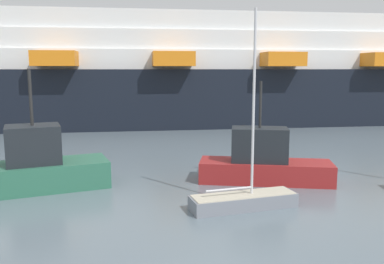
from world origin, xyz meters
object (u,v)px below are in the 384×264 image
object	(u,v)px
sailboat_3	(244,199)
fishing_boat_2	(263,162)
cruise_ship	(68,74)
fishing_boat_0	(29,169)

from	to	relation	value
sailboat_3	fishing_boat_2	xyz separation A→B (m)	(2.03, 4.60, 0.71)
sailboat_3	fishing_boat_2	world-z (taller)	sailboat_3
cruise_ship	fishing_boat_0	bearing A→B (deg)	-85.63
fishing_boat_2	cruise_ship	bearing A→B (deg)	-47.02
sailboat_3	cruise_ship	distance (m)	37.00
fishing_boat_0	cruise_ship	xyz separation A→B (m)	(-4.57, 29.19, 4.87)
sailboat_3	fishing_boat_0	world-z (taller)	sailboat_3
fishing_boat_0	fishing_boat_2	bearing A→B (deg)	-15.28
sailboat_3	cruise_ship	xyz separation A→B (m)	(-15.98, 32.90, 5.62)
fishing_boat_0	fishing_boat_2	xyz separation A→B (m)	(13.44, 0.89, -0.04)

